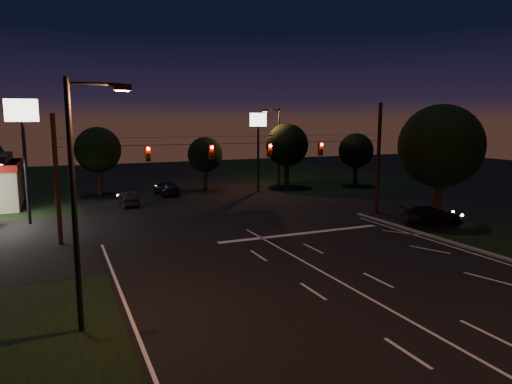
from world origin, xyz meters
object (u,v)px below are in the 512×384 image
car_oncoming_a (167,188)px  car_oncoming_b (128,199)px  utility_pole_right (376,213)px  tree_right_near (439,147)px  car_cross (432,215)px

car_oncoming_a → car_oncoming_b: car_oncoming_a is taller
utility_pole_right → car_oncoming_a: bearing=129.8°
utility_pole_right → car_oncoming_b: utility_pole_right is taller
utility_pole_right → car_oncoming_b: (-18.21, 11.80, 0.65)m
tree_right_near → car_oncoming_b: (-19.73, 16.63, -5.03)m
car_oncoming_b → car_cross: 25.63m
tree_right_near → car_oncoming_a: size_ratio=1.97×
utility_pole_right → tree_right_near: 7.61m
utility_pole_right → car_oncoming_a: (-13.67, 16.39, 0.76)m
car_oncoming_a → utility_pole_right: bearing=126.0°
car_oncoming_a → car_cross: size_ratio=1.00×
utility_pole_right → car_oncoming_a: utility_pole_right is taller
car_oncoming_b → car_oncoming_a: bearing=-136.4°
car_oncoming_a → tree_right_near: bearing=121.7°
car_cross → utility_pole_right: bearing=33.4°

